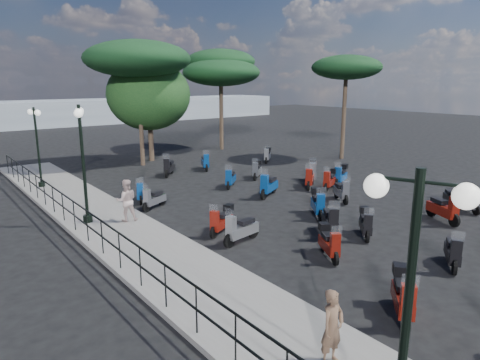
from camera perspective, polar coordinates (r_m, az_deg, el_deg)
ground at (r=17.71m, az=7.60°, el=-4.83°), size 120.00×120.00×0.00m
sidewalk at (r=16.66m, az=-16.27°, el=-6.16°), size 3.00×30.00×0.15m
railing at (r=15.83m, az=-20.56°, el=-4.36°), size 0.04×26.04×1.10m
lamp_post_0 at (r=5.91m, az=21.37°, el=-16.34°), size 0.67×1.20×4.30m
lamp_post_1 at (r=16.86m, az=-20.24°, el=2.94°), size 0.64×1.25×4.44m
lamp_post_2 at (r=23.70m, az=-25.42°, el=4.60°), size 0.40×1.17×4.01m
woman at (r=8.66m, az=12.21°, el=-18.66°), size 0.57×0.39×1.50m
pedestrian_far at (r=16.89m, az=-14.92°, el=-2.64°), size 0.95×0.84×1.63m
scooter_1 at (r=10.98m, az=20.91°, el=-14.31°), size 1.43×1.26×1.38m
scooter_2 at (r=15.55m, az=-2.48°, el=-5.47°), size 1.45×0.88×1.25m
scooter_3 at (r=14.63m, az=0.11°, el=-6.66°), size 1.71×0.60×1.36m
scooter_4 at (r=18.82m, az=-11.43°, el=-2.55°), size 1.44×0.82×1.23m
scooter_5 at (r=20.03m, az=-13.16°, el=-1.66°), size 0.81×1.47×1.25m
scooter_7 at (r=13.76m, az=11.81°, el=-8.26°), size 0.96×1.42×1.26m
scooter_8 at (r=15.70m, az=11.95°, el=-5.44°), size 1.25×1.48×1.45m
scooter_9 at (r=17.70m, az=10.33°, el=-3.17°), size 1.22×1.47×1.39m
scooter_10 at (r=20.42m, az=3.83°, el=-0.82°), size 1.71×1.03×1.49m
scooter_11 at (r=25.23m, az=-9.46°, el=1.65°), size 1.25×1.40×1.41m
scooter_12 at (r=14.28m, az=26.51°, el=-8.68°), size 1.44×1.00×1.31m
scooter_14 at (r=15.84m, az=16.40°, el=-5.65°), size 1.25×1.19×1.25m
scooter_15 at (r=20.12m, az=13.37°, el=-1.53°), size 0.99×1.48×1.33m
scooter_16 at (r=22.15m, az=-1.28°, el=0.13°), size 1.27×1.16×1.29m
scooter_17 at (r=26.59m, az=-4.66°, el=2.34°), size 0.92×1.59×1.36m
scooter_20 at (r=18.55m, az=25.53°, el=-3.54°), size 0.98×1.74×1.49m
scooter_21 at (r=22.36m, az=9.27°, el=0.18°), size 1.44×1.18×1.40m
scooter_22 at (r=23.71m, az=9.64°, el=1.08°), size 1.47×1.41×1.48m
scooter_23 at (r=24.24m, az=2.29°, el=1.32°), size 1.32×1.12×1.26m
scooter_25 at (r=20.46m, az=26.39°, el=-2.30°), size 1.35×1.20×1.36m
scooter_26 at (r=20.48m, az=28.20°, el=-2.65°), size 0.83×1.36×1.19m
scooter_27 at (r=22.19m, az=11.88°, el=-0.01°), size 1.54×0.89×1.31m
scooter_28 at (r=23.27m, az=13.30°, el=0.57°), size 1.61×0.90×1.36m
scooter_29 at (r=29.14m, az=3.67°, el=3.30°), size 1.28×1.17×1.26m
broadleaf_tree at (r=29.88m, az=-12.07°, el=11.03°), size 5.57×5.57×6.86m
pine_0 at (r=35.58m, az=-2.63°, el=15.47°), size 5.59×5.59×7.91m
pine_1 at (r=34.31m, az=-2.53°, el=14.10°), size 6.06×6.06×7.10m
pine_2 at (r=28.39m, az=-13.51°, el=15.40°), size 6.63×6.63×7.91m
pine_3 at (r=30.96m, az=14.01°, el=14.30°), size 4.78×4.78×7.15m
distant_hills at (r=58.16m, az=-26.04°, el=7.92°), size 70.00×8.00×3.00m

